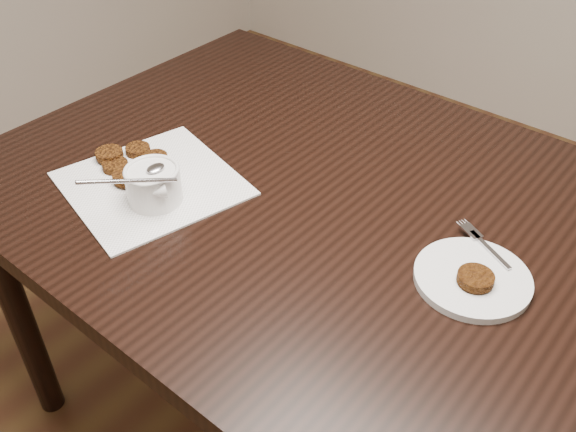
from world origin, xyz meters
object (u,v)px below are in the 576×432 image
(napkin, at_px, (152,184))
(plate_with_patty, at_px, (473,275))
(sauce_ramekin, at_px, (151,169))
(table, at_px, (346,347))

(napkin, xyz_separation_m, plate_with_patty, (0.59, 0.15, 0.01))
(sauce_ramekin, relative_size, plate_with_patty, 0.74)
(sauce_ramekin, bearing_deg, napkin, 147.70)
(table, relative_size, napkin, 4.93)
(sauce_ramekin, xyz_separation_m, plate_with_patty, (0.54, 0.18, -0.06))
(napkin, distance_m, sauce_ramekin, 0.09)
(napkin, bearing_deg, table, 27.53)
(table, distance_m, plate_with_patty, 0.46)
(napkin, xyz_separation_m, sauce_ramekin, (0.05, -0.03, 0.07))
(plate_with_patty, bearing_deg, napkin, -165.61)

